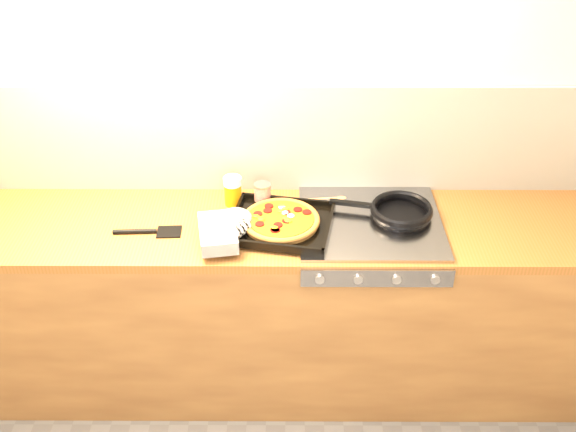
{
  "coord_description": "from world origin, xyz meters",
  "views": [
    {
      "loc": [
        0.11,
        -1.27,
        2.49
      ],
      "look_at": [
        0.1,
        1.08,
        0.95
      ],
      "focal_mm": 42.0,
      "sensor_mm": 36.0,
      "label": 1
    }
  ],
  "objects_px": {
    "pizza_on_tray": "(264,223)",
    "tomato_can": "(263,195)",
    "juice_glass": "(233,191)",
    "frying_pan": "(400,211)"
  },
  "relations": [
    {
      "from": "tomato_can",
      "to": "frying_pan",
      "type": "bearing_deg",
      "value": -10.58
    },
    {
      "from": "frying_pan",
      "to": "tomato_can",
      "type": "relative_size",
      "value": 4.36
    },
    {
      "from": "pizza_on_tray",
      "to": "tomato_can",
      "type": "xyz_separation_m",
      "value": [
        -0.01,
        0.21,
        0.01
      ]
    },
    {
      "from": "pizza_on_tray",
      "to": "juice_glass",
      "type": "bearing_deg",
      "value": 122.84
    },
    {
      "from": "tomato_can",
      "to": "juice_glass",
      "type": "bearing_deg",
      "value": 176.66
    },
    {
      "from": "juice_glass",
      "to": "tomato_can",
      "type": "bearing_deg",
      "value": -3.34
    },
    {
      "from": "tomato_can",
      "to": "juice_glass",
      "type": "relative_size",
      "value": 0.8
    },
    {
      "from": "pizza_on_tray",
      "to": "tomato_can",
      "type": "height_order",
      "value": "tomato_can"
    },
    {
      "from": "tomato_can",
      "to": "juice_glass",
      "type": "height_order",
      "value": "juice_glass"
    },
    {
      "from": "pizza_on_tray",
      "to": "tomato_can",
      "type": "distance_m",
      "value": 0.21
    }
  ]
}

